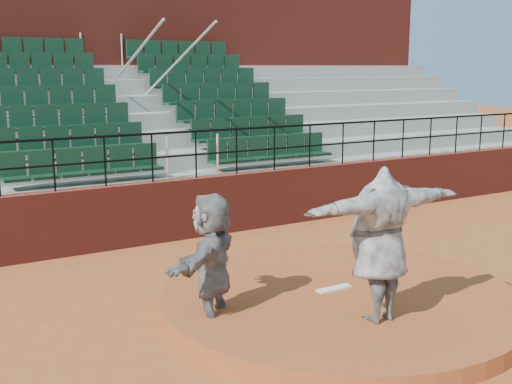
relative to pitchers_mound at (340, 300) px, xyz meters
The scene contains 9 objects.
ground 0.12m from the pitchers_mound, ahead, with size 90.00×90.00×0.00m, color #A35324.
pitchers_mound is the anchor object (origin of this frame).
pitching_rubber 0.21m from the pitchers_mound, 90.00° to the left, with size 0.60×0.15×0.03m, color white.
boundary_wall 5.03m from the pitchers_mound, 90.00° to the left, with size 24.00×0.30×1.30m, color maroon.
wall_railing 5.35m from the pitchers_mound, 90.00° to the left, with size 24.04×0.05×1.03m.
seating_deck 8.75m from the pitchers_mound, 90.00° to the left, with size 24.00×5.97×4.63m.
press_box_facade 13.06m from the pitchers_mound, 90.00° to the left, with size 24.00×3.00×7.10m, color maroon.
pitcher 1.63m from the pitchers_mound, 101.96° to the right, with size 2.61×0.71×2.12m, color black.
fielder 2.23m from the pitchers_mound, behind, with size 1.82×0.58×1.96m, color black.
Camera 1 is at (-5.93, -7.35, 3.64)m, focal length 45.00 mm.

